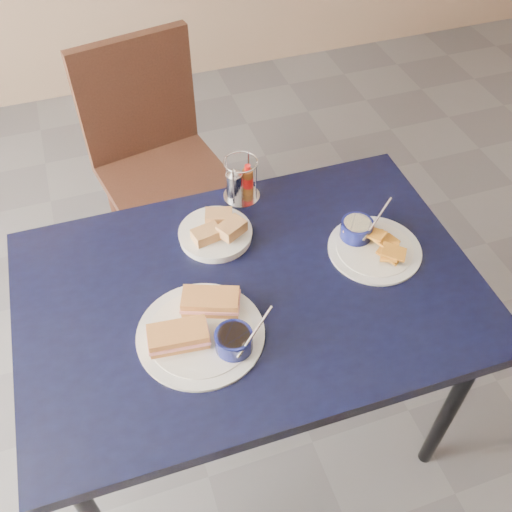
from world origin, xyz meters
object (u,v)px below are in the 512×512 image
object	(u,v)px
sandwich_plate	(204,328)
bread_basket	(217,232)
dining_table	(250,303)
chair_far	(158,148)
condiment_caddy	(240,182)
plantain_plate	(369,241)

from	to	relation	value
sandwich_plate	bread_basket	xyz separation A→B (m)	(0.12, 0.30, -0.00)
dining_table	sandwich_plate	bearing A→B (deg)	-145.93
dining_table	chair_far	size ratio (longest dim) A/B	1.26
dining_table	chair_far	bearing A→B (deg)	94.27
sandwich_plate	condiment_caddy	bearing A→B (deg)	62.51
condiment_caddy	bread_basket	bearing A→B (deg)	-128.44
sandwich_plate	dining_table	bearing A→B (deg)	34.07
sandwich_plate	bread_basket	world-z (taller)	sandwich_plate
dining_table	sandwich_plate	xyz separation A→B (m)	(-0.15, -0.10, 0.09)
bread_basket	dining_table	bearing A→B (deg)	-81.31
dining_table	bread_basket	xyz separation A→B (m)	(-0.03, 0.20, 0.09)
chair_far	bread_basket	distance (m)	0.76
sandwich_plate	condiment_caddy	xyz separation A→B (m)	(0.23, 0.45, 0.03)
dining_table	plantain_plate	xyz separation A→B (m)	(0.36, 0.04, 0.09)
bread_basket	sandwich_plate	bearing A→B (deg)	-111.41
sandwich_plate	condiment_caddy	size ratio (longest dim) A/B	2.36
dining_table	bread_basket	size ratio (longest dim) A/B	5.93
condiment_caddy	dining_table	bearing A→B (deg)	-103.40
chair_far	condiment_caddy	xyz separation A→B (m)	(0.15, -0.59, 0.26)
bread_basket	condiment_caddy	distance (m)	0.19
dining_table	condiment_caddy	world-z (taller)	condiment_caddy
condiment_caddy	chair_far	bearing A→B (deg)	104.48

